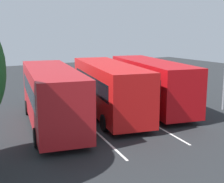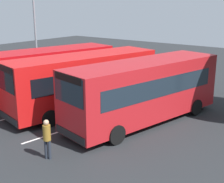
# 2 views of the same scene
# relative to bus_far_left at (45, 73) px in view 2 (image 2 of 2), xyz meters

# --- Properties ---
(ground_plane) EXTENTS (63.31, 63.31, 0.00)m
(ground_plane) POSITION_rel_bus_far_left_xyz_m (-0.70, 3.58, -1.81)
(ground_plane) COLOR #232628
(bus_far_left) EXTENTS (9.80, 4.50, 3.31)m
(bus_far_left) POSITION_rel_bus_far_left_xyz_m (0.00, 0.00, 0.00)
(bus_far_left) COLOR #B70C11
(bus_far_left) RESTS_ON ground
(bus_center_left) EXTENTS (9.80, 4.53, 3.31)m
(bus_center_left) POSITION_rel_bus_far_left_xyz_m (-0.05, 3.38, 0.00)
(bus_center_left) COLOR red
(bus_center_left) RESTS_ON ground
(bus_center_right) EXTENTS (9.80, 4.40, 3.31)m
(bus_center_right) POSITION_rel_bus_far_left_xyz_m (-0.47, 7.33, 0.00)
(bus_center_right) COLOR #AD191E
(bus_center_right) RESTS_ON ground
(pedestrian) EXTENTS (0.42, 0.42, 1.71)m
(pedestrian) POSITION_rel_bus_far_left_xyz_m (5.57, 6.48, -0.80)
(pedestrian) COLOR #232833
(pedestrian) RESTS_ON ground
(street_lamp) EXTENTS (0.89, 2.69, 8.58)m
(street_lamp) POSITION_rel_bus_far_left_xyz_m (-2.75, -3.87, 3.12)
(street_lamp) COLOR gray
(street_lamp) RESTS_ON ground
(lane_stripe_outer_left) EXTENTS (12.15, 2.02, 0.01)m
(lane_stripe_outer_left) POSITION_rel_bus_far_left_xyz_m (-0.70, 1.78, -1.81)
(lane_stripe_outer_left) COLOR silver
(lane_stripe_outer_left) RESTS_ON ground
(lane_stripe_inner_left) EXTENTS (12.15, 2.02, 0.01)m
(lane_stripe_inner_left) POSITION_rel_bus_far_left_xyz_m (-0.70, 5.38, -1.81)
(lane_stripe_inner_left) COLOR silver
(lane_stripe_inner_left) RESTS_ON ground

